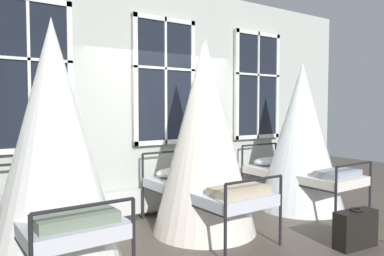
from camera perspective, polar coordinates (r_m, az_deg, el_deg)
ground at (r=5.20m, az=1.97°, el=-15.39°), size 16.18×16.18×0.00m
back_wall_with_windows at (r=5.90m, az=-4.67°, el=4.42°), size 8.31×0.10×3.57m
window_bank at (r=5.81m, az=-4.07°, el=-0.82°), size 5.03×0.10×2.98m
cot_first at (r=4.07m, az=-20.49°, el=-2.82°), size 1.38×1.94×2.57m
cot_second at (r=4.93m, az=1.93°, el=-1.54°), size 1.38×1.93×2.58m
cot_third at (r=6.33m, az=16.42°, el=-1.49°), size 1.38×1.93×2.39m
rug_third at (r=5.78m, az=27.17°, el=-13.76°), size 0.82×0.59×0.01m
suitcase_dark at (r=4.93m, az=23.79°, el=-13.98°), size 0.58×0.26×0.47m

